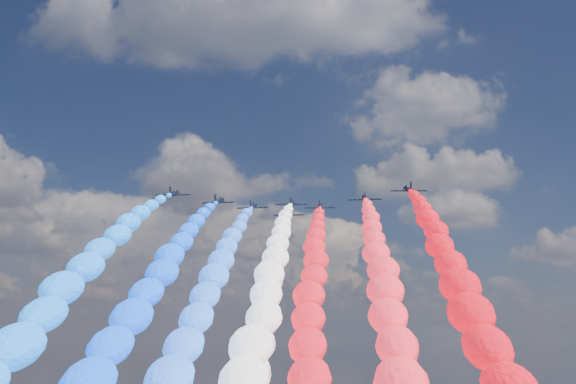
# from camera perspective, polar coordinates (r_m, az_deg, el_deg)

# --- Properties ---
(jet_0) EXTENTS (8.49, 11.40, 5.49)m
(jet_0) POSITION_cam_1_polar(r_m,az_deg,el_deg) (161.35, -9.76, -0.13)
(jet_0) COLOR black
(trail_0) EXTENTS (6.57, 96.90, 53.01)m
(trail_0) POSITION_cam_1_polar(r_m,az_deg,el_deg) (110.73, -16.42, -7.07)
(trail_0) COLOR #1673FF
(jet_1) EXTENTS (8.73, 11.57, 5.49)m
(jet_1) POSITION_cam_1_polar(r_m,az_deg,el_deg) (168.71, -5.93, -0.79)
(jet_1) COLOR black
(trail_1) EXTENTS (6.57, 96.90, 53.01)m
(trail_1) POSITION_cam_1_polar(r_m,az_deg,el_deg) (117.17, -10.50, -7.64)
(trail_1) COLOR #0F50FF
(jet_2) EXTENTS (8.53, 11.43, 5.49)m
(jet_2) POSITION_cam_1_polar(r_m,az_deg,el_deg) (174.84, -3.01, -1.26)
(jet_2) COLOR black
(trail_2) EXTENTS (6.57, 96.90, 53.01)m
(trail_2) POSITION_cam_1_polar(r_m,az_deg,el_deg) (122.83, -6.09, -7.99)
(trail_2) COLOR #2A69F9
(jet_3) EXTENTS (8.36, 11.30, 5.49)m
(jet_3) POSITION_cam_1_polar(r_m,az_deg,el_deg) (170.22, 0.30, -0.96)
(jet_3) COLOR black
(trail_3) EXTENTS (6.57, 96.90, 53.01)m
(trail_3) POSITION_cam_1_polar(r_m,az_deg,el_deg) (117.73, -1.39, -7.87)
(trail_3) COLOR white
(jet_4) EXTENTS (8.37, 11.31, 5.49)m
(jet_4) POSITION_cam_1_polar(r_m,az_deg,el_deg) (184.77, 0.10, -1.88)
(jet_4) COLOR black
(trail_4) EXTENTS (6.57, 96.90, 53.01)m
(trail_4) POSITION_cam_1_polar(r_m,az_deg,el_deg) (132.53, -1.48, -8.39)
(trail_4) COLOR white
(jet_5) EXTENTS (8.27, 11.24, 5.49)m
(jet_5) POSITION_cam_1_polar(r_m,az_deg,el_deg) (174.63, 2.77, -1.24)
(jet_5) COLOR black
(trail_5) EXTENTS (6.57, 96.90, 53.01)m
(trail_5) POSITION_cam_1_polar(r_m,az_deg,el_deg) (122.07, 2.25, -8.03)
(trail_5) COLOR red
(jet_6) EXTENTS (8.35, 11.30, 5.49)m
(jet_6) POSITION_cam_1_polar(r_m,az_deg,el_deg) (165.34, 6.59, -0.53)
(jet_6) COLOR black
(trail_6) EXTENTS (6.57, 96.90, 53.01)m
(trail_6) POSITION_cam_1_polar(r_m,az_deg,el_deg) (112.66, 7.86, -7.54)
(trail_6) COLOR #FC2334
(jet_7) EXTENTS (8.73, 11.57, 5.49)m
(jet_7) POSITION_cam_1_polar(r_m,az_deg,el_deg) (157.20, 10.26, 0.21)
(jet_7) COLOR black
(trail_7) EXTENTS (6.57, 96.90, 53.01)m
(trail_7) POSITION_cam_1_polar(r_m,az_deg,el_deg) (104.73, 13.50, -6.95)
(trail_7) COLOR red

